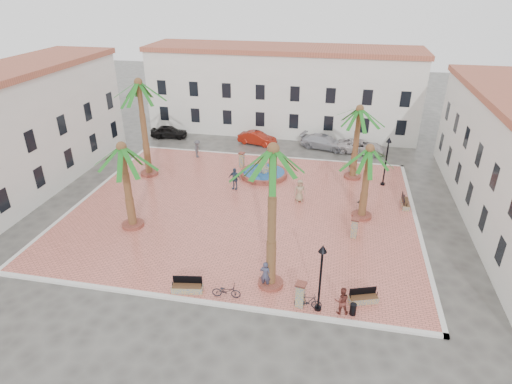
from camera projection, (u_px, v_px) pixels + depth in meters
The scene contains 36 objects.
ground at pixel (244, 209), 33.48m from camera, with size 120.00×120.00×0.00m, color #56544F.
plaza at pixel (243, 208), 33.45m from camera, with size 26.00×22.00×0.15m, color #DC705F.
kerb_n at pixel (268, 157), 43.08m from camera, with size 26.30×0.30×0.16m, color silver.
kerb_s at pixel (199, 302), 23.82m from camera, with size 26.30×0.30×0.16m, color silver.
kerb_e at pixel (417, 225), 31.15m from camera, with size 0.30×22.30×0.16m, color silver.
kerb_w at pixel (92, 193), 35.75m from camera, with size 0.30×22.30×0.16m, color silver.
building_north at pixel (282, 90), 48.85m from camera, with size 30.40×7.40×9.50m.
building_west at pixel (14, 132), 34.59m from camera, with size 6.40×24.40×10.00m.
fountain at pixel (264, 173), 38.62m from camera, with size 4.26×4.26×2.20m.
palm_nw at pixel (140, 93), 35.71m from camera, with size 5.10×5.10×8.71m.
palm_sw at pixel (123, 158), 28.57m from camera, with size 5.09×5.09×6.45m.
palm_s at pixel (273, 165), 21.61m from camera, with size 4.78×4.78×8.81m.
palm_e at pixel (369, 158), 29.99m from camera, with size 4.81×4.81×5.80m.
palm_ne at pixel (359, 118), 35.96m from camera, with size 4.90×4.90×6.65m.
bench_s at pixel (187, 288), 24.37m from camera, with size 1.84×0.81×0.94m.
bench_se at pixel (363, 299), 23.57m from camera, with size 1.70×1.00×0.86m.
bench_e at pixel (405, 203), 33.50m from camera, with size 0.52×1.68×0.89m.
bench_ne at pixel (353, 171), 39.02m from camera, with size 0.86×1.86×0.94m.
lamppost_s at pixel (321, 267), 21.89m from camera, with size 0.45×0.45×4.17m.
lamppost_e at pixel (387, 153), 35.75m from camera, with size 0.47×0.47×4.34m.
bollard_se at pixel (300, 294), 23.05m from camera, with size 0.64×0.64×1.54m.
bollard_n at pixel (242, 160), 40.19m from camera, with size 0.61×0.61×1.47m.
bollard_e at pixel (354, 228), 29.26m from camera, with size 0.60×0.60×1.47m.
litter_bin at pixel (353, 309), 22.68m from camera, with size 0.35×0.35×0.68m, color black.
cyclist_a at pixel (265, 275), 24.48m from camera, with size 0.63×0.41×1.73m, color #383B52.
bicycle_a at pixel (226, 291), 23.87m from camera, with size 0.57×1.63×0.86m, color black.
cyclist_b at pixel (342, 301), 22.58m from camera, with size 0.79×0.62×1.63m, color maroon.
bicycle_b at pixel (308, 301), 23.05m from camera, with size 0.43×1.51×0.91m, color black.
pedestrian_fountain_a at pixel (300, 191), 33.97m from camera, with size 0.90×0.59×1.85m, color #9C8363.
pedestrian_fountain_b at pixel (235, 179), 35.93m from camera, with size 1.12×0.47×1.91m, color #2D3E56.
pedestrian_north at pixel (197, 149), 42.38m from camera, with size 1.16×0.67×1.79m, color #49484D.
pedestrian_east at pixel (363, 200), 32.80m from camera, with size 1.43×0.46×1.55m, color #655B51.
car_black at pixel (169, 132), 48.13m from camera, with size 1.63×4.04×1.38m, color black.
car_red at pixel (257, 138), 46.20m from camera, with size 1.45×4.15×1.37m, color maroon.
car_silver at pixel (324, 142), 45.02m from camera, with size 2.04×5.01×1.45m, color #B3B3BC.
car_white at pixel (361, 147), 43.97m from camera, with size 2.23×4.83×1.34m, color beige.
Camera 1 is at (6.77, -28.53, 16.25)m, focal length 30.00 mm.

